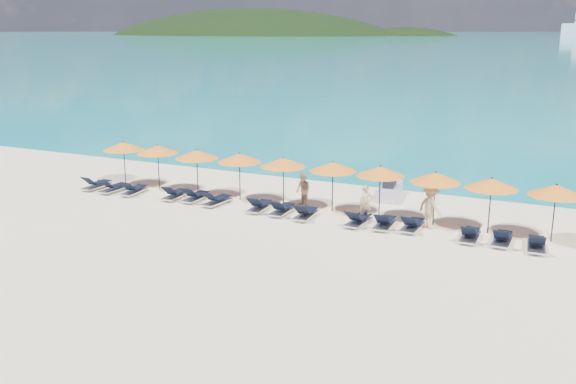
% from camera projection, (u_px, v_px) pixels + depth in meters
% --- Properties ---
extents(ground, '(1400.00, 1400.00, 0.00)m').
position_uv_depth(ground, '(254.00, 240.00, 24.54)').
color(ground, beige).
extents(headland_main, '(374.00, 242.00, 126.50)m').
position_uv_depth(headland_main, '(250.00, 75.00, 631.11)').
color(headland_main, black).
rests_on(headland_main, ground).
extents(headland_small, '(162.00, 126.00, 85.50)m').
position_uv_depth(headland_small, '(404.00, 75.00, 584.83)').
color(headland_small, black).
rests_on(headland_small, ground).
extents(jetski, '(1.27, 2.57, 0.88)m').
position_uv_depth(jetski, '(390.00, 190.00, 30.53)').
color(jetski, '#B8B1D0').
rests_on(jetski, ground).
extents(beachgoer_a, '(0.67, 0.61, 1.55)m').
position_uv_depth(beachgoer_a, '(366.00, 204.00, 26.68)').
color(beachgoer_a, tan).
rests_on(beachgoer_a, ground).
extents(beachgoer_b, '(0.86, 0.76, 1.53)m').
position_uv_depth(beachgoer_b, '(303.00, 190.00, 28.93)').
color(beachgoer_b, tan).
rests_on(beachgoer_b, ground).
extents(beachgoer_c, '(1.28, 1.05, 1.80)m').
position_uv_depth(beachgoer_c, '(430.00, 207.00, 25.74)').
color(beachgoer_c, tan).
rests_on(beachgoer_c, ground).
extents(umbrella_0, '(2.10, 2.10, 2.28)m').
position_uv_depth(umbrella_0, '(123.00, 146.00, 32.67)').
color(umbrella_0, black).
rests_on(umbrella_0, ground).
extents(umbrella_1, '(2.10, 2.10, 2.28)m').
position_uv_depth(umbrella_1, '(158.00, 149.00, 31.77)').
color(umbrella_1, black).
rests_on(umbrella_1, ground).
extents(umbrella_2, '(2.10, 2.10, 2.28)m').
position_uv_depth(umbrella_2, '(197.00, 154.00, 30.56)').
color(umbrella_2, black).
rests_on(umbrella_2, ground).
extents(umbrella_3, '(2.10, 2.10, 2.28)m').
position_uv_depth(umbrella_3, '(239.00, 158.00, 29.73)').
color(umbrella_3, black).
rests_on(umbrella_3, ground).
extents(umbrella_4, '(2.10, 2.10, 2.28)m').
position_uv_depth(umbrella_4, '(283.00, 162.00, 28.74)').
color(umbrella_4, black).
rests_on(umbrella_4, ground).
extents(umbrella_5, '(2.10, 2.10, 2.28)m').
position_uv_depth(umbrella_5, '(333.00, 167.00, 27.86)').
color(umbrella_5, black).
rests_on(umbrella_5, ground).
extents(umbrella_6, '(2.10, 2.10, 2.28)m').
position_uv_depth(umbrella_6, '(380.00, 171.00, 26.97)').
color(umbrella_6, black).
rests_on(umbrella_6, ground).
extents(umbrella_7, '(2.10, 2.10, 2.28)m').
position_uv_depth(umbrella_7, '(436.00, 177.00, 25.86)').
color(umbrella_7, black).
rests_on(umbrella_7, ground).
extents(umbrella_8, '(2.10, 2.10, 2.28)m').
position_uv_depth(umbrella_8, '(492.00, 184.00, 24.86)').
color(umbrella_8, black).
rests_on(umbrella_8, ground).
extents(umbrella_9, '(2.10, 2.10, 2.28)m').
position_uv_depth(umbrella_9, '(556.00, 190.00, 23.84)').
color(umbrella_9, black).
rests_on(umbrella_9, ground).
extents(lounger_0, '(0.65, 1.71, 0.66)m').
position_uv_depth(lounger_0, '(96.00, 184.00, 32.18)').
color(lounger_0, silver).
rests_on(lounger_0, ground).
extents(lounger_1, '(0.71, 1.73, 0.66)m').
position_uv_depth(lounger_1, '(114.00, 187.00, 31.60)').
color(lounger_1, silver).
rests_on(lounger_1, ground).
extents(lounger_2, '(0.79, 1.76, 0.66)m').
position_uv_depth(lounger_2, '(134.00, 190.00, 31.16)').
color(lounger_2, silver).
rests_on(lounger_2, ground).
extents(lounger_3, '(0.73, 1.74, 0.66)m').
position_uv_depth(lounger_3, '(175.00, 194.00, 30.34)').
color(lounger_3, silver).
rests_on(lounger_3, ground).
extents(lounger_4, '(0.65, 1.71, 0.66)m').
position_uv_depth(lounger_4, '(196.00, 196.00, 29.97)').
color(lounger_4, silver).
rests_on(lounger_4, ground).
extents(lounger_5, '(0.79, 1.75, 0.66)m').
position_uv_depth(lounger_5, '(217.00, 200.00, 29.29)').
color(lounger_5, silver).
rests_on(lounger_5, ground).
extents(lounger_6, '(0.76, 1.75, 0.66)m').
position_uv_depth(lounger_6, '(260.00, 206.00, 28.36)').
color(lounger_6, silver).
rests_on(lounger_6, ground).
extents(lounger_7, '(0.66, 1.72, 0.66)m').
position_uv_depth(lounger_7, '(282.00, 209.00, 27.85)').
color(lounger_7, silver).
rests_on(lounger_7, ground).
extents(lounger_8, '(0.73, 1.74, 0.66)m').
position_uv_depth(lounger_8, '(306.00, 213.00, 27.24)').
color(lounger_8, silver).
rests_on(lounger_8, ground).
extents(lounger_9, '(0.74, 1.74, 0.66)m').
position_uv_depth(lounger_9, '(358.00, 220.00, 26.29)').
color(lounger_9, silver).
rests_on(lounger_9, ground).
extents(lounger_10, '(0.71, 1.73, 0.66)m').
position_uv_depth(lounger_10, '(385.00, 222.00, 25.95)').
color(lounger_10, silver).
rests_on(lounger_10, ground).
extents(lounger_11, '(0.67, 1.72, 0.66)m').
position_uv_depth(lounger_11, '(412.00, 225.00, 25.66)').
color(lounger_11, silver).
rests_on(lounger_11, ground).
extents(lounger_12, '(0.67, 1.72, 0.66)m').
position_uv_depth(lounger_12, '(470.00, 234.00, 24.44)').
color(lounger_12, silver).
rests_on(lounger_12, ground).
extents(lounger_13, '(0.63, 1.70, 0.66)m').
position_uv_depth(lounger_13, '(502.00, 238.00, 24.00)').
color(lounger_13, silver).
rests_on(lounger_13, ground).
extents(lounger_14, '(0.79, 1.75, 0.66)m').
position_uv_depth(lounger_14, '(537.00, 244.00, 23.38)').
color(lounger_14, silver).
rests_on(lounger_14, ground).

